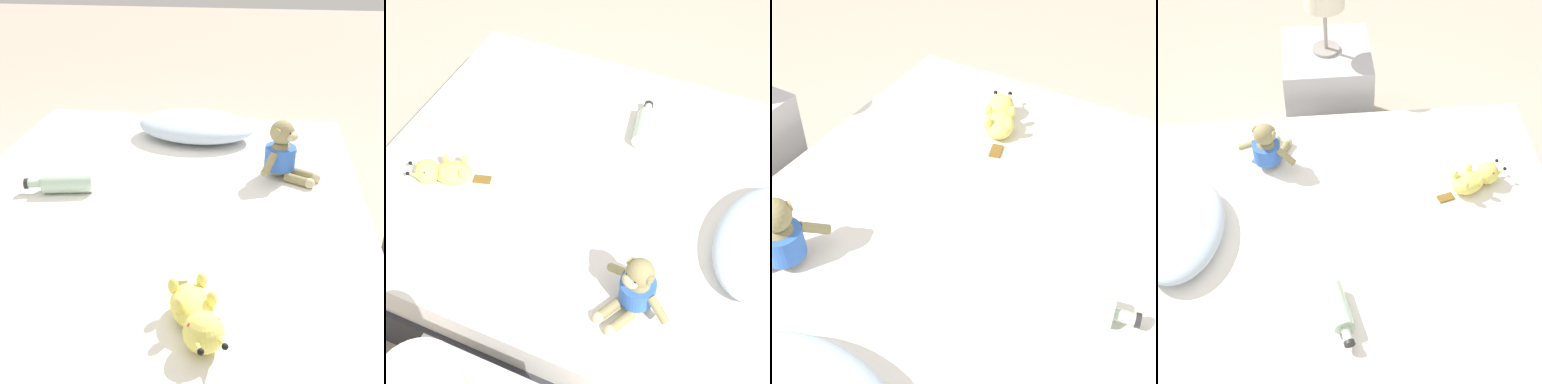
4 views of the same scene
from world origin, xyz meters
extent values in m
plane|color=#B7A893|center=(0.00, 0.00, 0.00)|extent=(16.00, 16.00, 0.00)
cube|color=#2D2D33|center=(0.00, 0.00, 0.13)|extent=(1.57, 1.94, 0.25)
cube|color=white|center=(0.00, 0.00, 0.34)|extent=(1.52, 1.88, 0.17)
ellipsoid|color=silver|center=(0.07, 0.64, 0.48)|extent=(0.57, 0.39, 0.12)
ellipsoid|color=#8E8456|center=(0.45, 0.29, 0.50)|extent=(0.14, 0.14, 0.15)
cylinder|color=blue|center=(0.45, 0.29, 0.50)|extent=(0.16, 0.16, 0.09)
sphere|color=#8E8456|center=(0.45, 0.29, 0.61)|extent=(0.10, 0.10, 0.10)
ellipsoid|color=#C1B789|center=(0.49, 0.27, 0.60)|extent=(0.07, 0.08, 0.04)
sphere|color=black|center=(0.49, 0.29, 0.61)|extent=(0.01, 0.01, 0.01)
sphere|color=black|center=(0.48, 0.26, 0.61)|extent=(0.01, 0.01, 0.01)
cylinder|color=#8E8456|center=(0.47, 0.33, 0.62)|extent=(0.03, 0.02, 0.03)
cylinder|color=#8E8456|center=(0.43, 0.25, 0.62)|extent=(0.03, 0.02, 0.03)
cylinder|color=#8E8456|center=(0.49, 0.37, 0.51)|extent=(0.07, 0.10, 0.08)
cylinder|color=#8E8456|center=(0.41, 0.20, 0.51)|extent=(0.07, 0.10, 0.08)
cylinder|color=#8E8456|center=(0.55, 0.27, 0.44)|extent=(0.11, 0.08, 0.04)
cylinder|color=#8E8456|center=(0.52, 0.22, 0.44)|extent=(0.11, 0.08, 0.04)
sphere|color=#C1B789|center=(0.59, 0.25, 0.44)|extent=(0.04, 0.04, 0.04)
sphere|color=#C1B789|center=(0.56, 0.20, 0.44)|extent=(0.04, 0.04, 0.04)
ellipsoid|color=#EAE066|center=(0.22, -0.57, 0.46)|extent=(0.16, 0.18, 0.08)
sphere|color=#EAE066|center=(0.26, -0.67, 0.47)|extent=(0.10, 0.10, 0.10)
cone|color=#EAE066|center=(0.30, -0.69, 0.48)|extent=(0.05, 0.07, 0.05)
sphere|color=black|center=(0.31, -0.72, 0.49)|extent=(0.02, 0.02, 0.02)
cone|color=#EAE066|center=(0.25, -0.72, 0.48)|extent=(0.05, 0.07, 0.05)
sphere|color=black|center=(0.26, -0.74, 0.49)|extent=(0.02, 0.02, 0.02)
sphere|color=red|center=(0.29, -0.65, 0.50)|extent=(0.02, 0.02, 0.02)
sphere|color=red|center=(0.23, -0.68, 0.50)|extent=(0.02, 0.02, 0.02)
ellipsoid|color=#EAE066|center=(0.27, -0.58, 0.50)|extent=(0.04, 0.04, 0.05)
ellipsoid|color=#EAE066|center=(0.19, -0.62, 0.50)|extent=(0.04, 0.04, 0.05)
ellipsoid|color=#EAE066|center=(0.23, -0.52, 0.50)|extent=(0.04, 0.04, 0.05)
ellipsoid|color=#EAE066|center=(0.16, -0.55, 0.50)|extent=(0.04, 0.04, 0.05)
cube|color=brown|center=(0.17, -0.47, 0.42)|extent=(0.06, 0.08, 0.01)
cylinder|color=#B2D1B7|center=(-0.34, 0.04, 0.46)|extent=(0.20, 0.11, 0.08)
cylinder|color=#B2D1B7|center=(-0.46, 0.01, 0.46)|extent=(0.06, 0.04, 0.03)
cylinder|color=black|center=(-0.49, 0.01, 0.46)|extent=(0.02, 0.04, 0.04)
camera|label=1|loc=(0.35, -1.49, 1.30)|focal=45.24mm
camera|label=2|loc=(1.43, 0.50, 2.15)|focal=53.47mm
camera|label=3|loc=(-0.56, 0.99, 1.69)|focal=54.24mm
camera|label=4|loc=(-1.49, 0.10, 2.39)|focal=56.55mm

